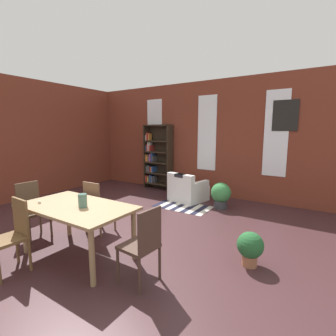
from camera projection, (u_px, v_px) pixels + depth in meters
ground_plane at (117, 240)px, 4.12m from camera, size 10.04×10.04×0.00m
back_wall_brick at (208, 139)px, 6.93m from camera, size 8.72×0.12×3.19m
window_pane_0 at (155, 133)px, 7.81m from camera, size 0.55×0.02×2.07m
window_pane_1 at (207, 133)px, 6.85m from camera, size 0.55×0.02×2.07m
window_pane_2 at (276, 134)px, 5.89m from camera, size 0.55×0.02×2.07m
dining_table at (77, 211)px, 3.53m from camera, size 1.70×0.95×0.77m
vase_on_table at (83, 201)px, 3.43m from camera, size 0.12×0.12×0.19m
tealight_candle_0 at (40, 202)px, 3.62m from camera, size 0.04×0.04×0.04m
dining_chair_head_right at (143, 243)px, 2.90m from camera, size 0.43×0.43×0.95m
dining_chair_far_left at (97, 206)px, 4.34m from camera, size 0.41×0.41×0.95m
dining_chair_near_left at (13, 233)px, 3.18m from camera, size 0.42×0.42×0.95m
dining_chair_head_left at (32, 208)px, 4.21m from camera, size 0.42×0.42×0.95m
bookshelf_tall at (156, 158)px, 7.68m from camera, size 0.92×0.31×2.01m
armchair_white at (187, 190)px, 6.41m from camera, size 0.95×0.95×0.75m
potted_plant_by_shelf at (250, 247)px, 3.32m from camera, size 0.36×0.36×0.48m
potted_plant_corner at (221, 194)px, 5.79m from camera, size 0.47×0.47×0.62m
striped_rug at (183, 206)px, 5.95m from camera, size 1.33×0.78×0.01m
framed_picture at (285, 116)px, 5.73m from camera, size 0.56×0.03×0.72m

